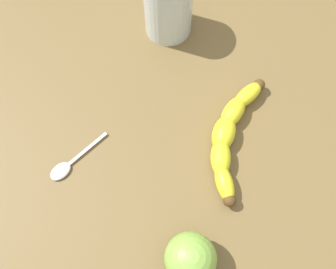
% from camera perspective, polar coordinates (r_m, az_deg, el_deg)
% --- Properties ---
extents(wooden_tabletop, '(1.20, 1.20, 0.03)m').
position_cam_1_polar(wooden_tabletop, '(0.68, -0.31, 6.89)').
color(wooden_tabletop, brown).
rests_on(wooden_tabletop, ground).
extents(banana, '(0.10, 0.22, 0.04)m').
position_cam_1_polar(banana, '(0.62, 9.15, -0.07)').
color(banana, yellow).
rests_on(banana, wooden_tabletop).
extents(smoothie_glass, '(0.08, 0.08, 0.12)m').
position_cam_1_polar(smoothie_glass, '(0.69, 0.05, 18.48)').
color(smoothie_glass, silver).
rests_on(smoothie_glass, wooden_tabletop).
extents(green_apple_fruit, '(0.07, 0.07, 0.07)m').
position_cam_1_polar(green_apple_fruit, '(0.55, 3.38, -17.87)').
color(green_apple_fruit, '#84B747').
rests_on(green_apple_fruit, wooden_tabletop).
extents(teaspoon, '(0.04, 0.11, 0.01)m').
position_cam_1_polar(teaspoon, '(0.63, -15.19, -4.88)').
color(teaspoon, silver).
rests_on(teaspoon, wooden_tabletop).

